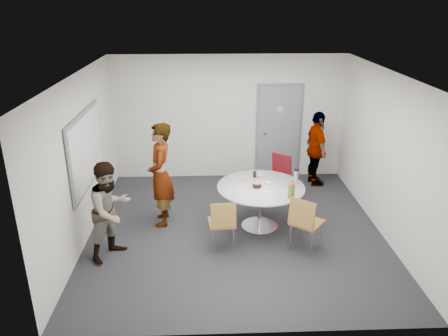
{
  "coord_description": "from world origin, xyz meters",
  "views": [
    {
      "loc": [
        -0.46,
        -6.67,
        3.81
      ],
      "look_at": [
        -0.19,
        0.25,
        1.07
      ],
      "focal_mm": 35.0,
      "sensor_mm": 36.0,
      "label": 1
    }
  ],
  "objects_px": {
    "person_left": "(111,210)",
    "chair_near_right": "(305,219)",
    "chair_near_left": "(223,221)",
    "person_main": "(161,175)",
    "chair_far": "(279,172)",
    "door": "(279,132)",
    "whiteboard": "(86,150)",
    "table": "(262,192)",
    "person_right": "(316,149)"
  },
  "relations": [
    {
      "from": "door",
      "to": "chair_near_left",
      "type": "distance_m",
      "value": 3.41
    },
    {
      "from": "person_main",
      "to": "table",
      "type": "bearing_deg",
      "value": 78.28
    },
    {
      "from": "door",
      "to": "chair_near_left",
      "type": "relative_size",
      "value": 2.45
    },
    {
      "from": "person_left",
      "to": "chair_near_right",
      "type": "bearing_deg",
      "value": -53.79
    },
    {
      "from": "whiteboard",
      "to": "person_left",
      "type": "xyz_separation_m",
      "value": [
        0.51,
        -0.89,
        -0.67
      ]
    },
    {
      "from": "whiteboard",
      "to": "person_right",
      "type": "height_order",
      "value": "whiteboard"
    },
    {
      "from": "person_right",
      "to": "chair_far",
      "type": "bearing_deg",
      "value": 119.82
    },
    {
      "from": "chair_near_right",
      "to": "person_main",
      "type": "distance_m",
      "value": 2.57
    },
    {
      "from": "whiteboard",
      "to": "chair_near_right",
      "type": "bearing_deg",
      "value": -14.46
    },
    {
      "from": "door",
      "to": "person_left",
      "type": "xyz_separation_m",
      "value": [
        -3.05,
        -3.18,
        -0.25
      ]
    },
    {
      "from": "whiteboard",
      "to": "chair_near_left",
      "type": "height_order",
      "value": "whiteboard"
    },
    {
      "from": "chair_far",
      "to": "person_right",
      "type": "distance_m",
      "value": 1.13
    },
    {
      "from": "chair_near_right",
      "to": "chair_far",
      "type": "distance_m",
      "value": 1.99
    },
    {
      "from": "chair_near_left",
      "to": "person_right",
      "type": "xyz_separation_m",
      "value": [
        2.07,
        2.56,
        0.28
      ]
    },
    {
      "from": "whiteboard",
      "to": "person_right",
      "type": "distance_m",
      "value": 4.68
    },
    {
      "from": "chair_near_left",
      "to": "person_main",
      "type": "relative_size",
      "value": 0.47
    },
    {
      "from": "person_left",
      "to": "person_right",
      "type": "bearing_deg",
      "value": -18.68
    },
    {
      "from": "chair_far",
      "to": "table",
      "type": "bearing_deg",
      "value": 103.66
    },
    {
      "from": "whiteboard",
      "to": "chair_far",
      "type": "bearing_deg",
      "value": 17.79
    },
    {
      "from": "whiteboard",
      "to": "person_main",
      "type": "bearing_deg",
      "value": 7.34
    },
    {
      "from": "person_right",
      "to": "table",
      "type": "bearing_deg",
      "value": 136.8
    },
    {
      "from": "chair_far",
      "to": "person_right",
      "type": "bearing_deg",
      "value": -107.97
    },
    {
      "from": "table",
      "to": "person_right",
      "type": "bearing_deg",
      "value": 53.54
    },
    {
      "from": "person_right",
      "to": "whiteboard",
      "type": "bearing_deg",
      "value": 105.46
    },
    {
      "from": "whiteboard",
      "to": "door",
      "type": "bearing_deg",
      "value": 32.66
    },
    {
      "from": "person_right",
      "to": "person_main",
      "type": "bearing_deg",
      "value": 110.43
    },
    {
      "from": "whiteboard",
      "to": "person_left",
      "type": "bearing_deg",
      "value": -60.29
    },
    {
      "from": "table",
      "to": "person_left",
      "type": "xyz_separation_m",
      "value": [
        -2.42,
        -0.8,
        0.11
      ]
    },
    {
      "from": "whiteboard",
      "to": "chair_near_left",
      "type": "distance_m",
      "value": 2.53
    },
    {
      "from": "chair_far",
      "to": "person_right",
      "type": "height_order",
      "value": "person_right"
    },
    {
      "from": "table",
      "to": "chair_near_left",
      "type": "relative_size",
      "value": 1.73
    },
    {
      "from": "door",
      "to": "person_main",
      "type": "relative_size",
      "value": 1.15
    },
    {
      "from": "person_main",
      "to": "chair_near_left",
      "type": "bearing_deg",
      "value": 43.43
    },
    {
      "from": "chair_far",
      "to": "person_right",
      "type": "xyz_separation_m",
      "value": [
        0.89,
        0.66,
        0.25
      ]
    },
    {
      "from": "chair_near_left",
      "to": "table",
      "type": "bearing_deg",
      "value": 39.83
    },
    {
      "from": "chair_near_left",
      "to": "chair_near_right",
      "type": "height_order",
      "value": "chair_near_right"
    },
    {
      "from": "door",
      "to": "whiteboard",
      "type": "distance_m",
      "value": 4.25
    },
    {
      "from": "table",
      "to": "chair_near_right",
      "type": "height_order",
      "value": "table"
    },
    {
      "from": "chair_near_right",
      "to": "person_main",
      "type": "relative_size",
      "value": 0.5
    },
    {
      "from": "table",
      "to": "person_right",
      "type": "distance_m",
      "value": 2.3
    },
    {
      "from": "chair_near_left",
      "to": "person_main",
      "type": "height_order",
      "value": "person_main"
    },
    {
      "from": "table",
      "to": "chair_near_right",
      "type": "distance_m",
      "value": 0.99
    },
    {
      "from": "door",
      "to": "person_main",
      "type": "distance_m",
      "value": 3.2
    },
    {
      "from": "table",
      "to": "person_main",
      "type": "xyz_separation_m",
      "value": [
        -1.75,
        0.24,
        0.25
      ]
    },
    {
      "from": "chair_far",
      "to": "person_left",
      "type": "relative_size",
      "value": 0.58
    },
    {
      "from": "person_left",
      "to": "person_right",
      "type": "relative_size",
      "value": 0.97
    },
    {
      "from": "chair_near_right",
      "to": "chair_near_left",
      "type": "bearing_deg",
      "value": -145.9
    },
    {
      "from": "person_left",
      "to": "person_right",
      "type": "distance_m",
      "value": 4.61
    },
    {
      "from": "chair_near_left",
      "to": "chair_far",
      "type": "distance_m",
      "value": 2.24
    },
    {
      "from": "table",
      "to": "person_left",
      "type": "bearing_deg",
      "value": -161.65
    }
  ]
}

